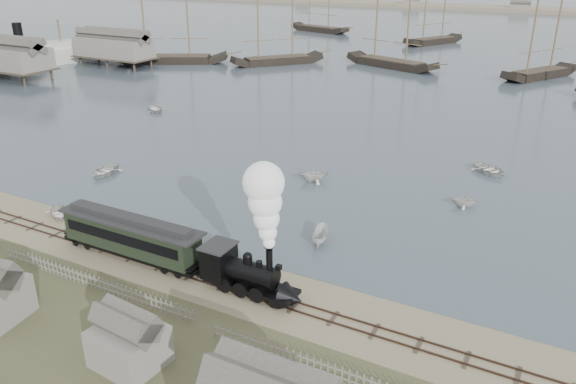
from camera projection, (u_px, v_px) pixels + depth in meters
The scene contains 24 objects.
ground at pixel (218, 267), 44.88m from camera, with size 600.00×600.00×0.00m, color tan.
harbor_water at pixel (518, 32), 182.80m from camera, with size 600.00×336.00×0.06m, color #404F5C.
rail_track at pixel (203, 278), 43.24m from camera, with size 120.00×1.80×0.16m.
picket_fence_west at pixel (92, 288), 42.04m from camera, with size 19.00×0.10×1.20m, color gray, non-canonical shape.
picket_fence_east at pixel (318, 375), 33.33m from camera, with size 15.00×0.10×1.20m, color gray, non-canonical shape.
shed_mid at pixel (132, 363), 34.27m from camera, with size 4.00×3.50×3.60m, color gray, non-canonical shape.
western_wharf at pixel (13, 62), 108.97m from camera, with size 36.00×56.00×8.00m, color gray, non-canonical shape.
far_spit at pixel (543, 12), 247.72m from camera, with size 500.00×20.00×1.80m, color tan.
locomotive at pixel (259, 241), 39.20m from camera, with size 7.99×2.98×9.96m.
passenger_coach at pixel (131, 235), 45.51m from camera, with size 13.46×2.60×3.27m.
beached_dinghy at pixel (59, 213), 53.48m from camera, with size 3.52×2.51×0.73m, color silver.
steamship at pixel (20, 45), 124.08m from camera, with size 43.52×7.25×9.52m, color silver, non-canonical shape.
rowboat_0 at pixel (104, 171), 63.52m from camera, with size 4.19×2.99×0.87m, color silver.
rowboat_1 at pixel (314, 174), 61.51m from camera, with size 3.34×2.89×1.76m, color silver.
rowboat_2 at pixel (320, 236), 48.34m from camera, with size 3.23×1.22×1.25m, color silver.
rowboat_3 at pixel (490, 170), 63.87m from camera, with size 4.43×3.16×0.92m, color silver.
rowboat_4 at pixel (465, 200), 55.33m from camera, with size 2.61×2.26×1.38m, color silver.
rowboat_6 at pixel (155, 108), 89.70m from camera, with size 4.05×2.89×0.84m, color silver.
schooner_0 at pixel (167, 18), 126.51m from camera, with size 26.01×6.00×20.00m, color black, non-canonical shape.
schooner_1 at pixel (277, 19), 124.93m from camera, with size 21.40×4.94×20.00m, color black, non-canonical shape.
schooner_2 at pixel (394, 21), 121.39m from camera, with size 22.52×5.20×20.00m, color black, non-canonical shape.
schooner_3 at pixel (547, 27), 110.14m from camera, with size 19.44×4.49×20.00m, color black, non-canonical shape.
schooner_6 at pixel (320, 0), 180.10m from camera, with size 21.85×5.04×20.00m, color black, non-canonical shape.
schooner_7 at pixel (436, 7), 154.37m from camera, with size 19.91×4.60×20.00m, color black, non-canonical shape.
Camera 1 is at (23.48, -31.68, 22.95)m, focal length 35.00 mm.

